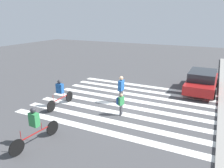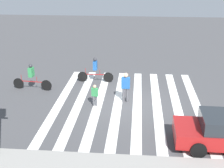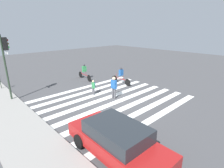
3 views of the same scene
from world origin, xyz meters
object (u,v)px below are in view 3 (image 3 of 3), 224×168
cyclist_far_lane (84,71)px  car_parked_dark_suv (117,140)px  pedestrian_adult_tall_backpack (93,86)px  parking_meter (0,79)px  traffic_light (6,56)px  pedestrian_adult_yellow_jacket (114,86)px  cyclist_mid_street (121,75)px

cyclist_far_lane → car_parked_dark_suv: (-10.16, 5.43, -0.14)m
pedestrian_adult_tall_backpack → car_parked_dark_suv: car_parked_dark_suv is taller
parking_meter → cyclist_far_lane: 7.31m
traffic_light → pedestrian_adult_yellow_jacket: bearing=-130.2°
parking_meter → car_parked_dark_suv: size_ratio=0.28×
cyclist_far_lane → pedestrian_adult_yellow_jacket: bearing=172.9°
cyclist_mid_street → pedestrian_adult_yellow_jacket: bearing=124.9°
traffic_light → car_parked_dark_suv: (-9.23, -1.43, -2.53)m
pedestrian_adult_tall_backpack → cyclist_mid_street: size_ratio=0.52×
traffic_light → cyclist_mid_street: size_ratio=2.02×
pedestrian_adult_yellow_jacket → pedestrian_adult_tall_backpack: pedestrian_adult_yellow_jacket is taller
parking_meter → pedestrian_adult_yellow_jacket: pedestrian_adult_yellow_jacket is taller
pedestrian_adult_yellow_jacket → car_parked_dark_suv: 6.14m
pedestrian_adult_yellow_jacket → parking_meter: bearing=37.8°
parking_meter → cyclist_mid_street: bearing=-124.1°
traffic_light → parking_meter: size_ratio=3.60×
pedestrian_adult_yellow_jacket → car_parked_dark_suv: bearing=139.4°
parking_meter → car_parked_dark_suv: car_parked_dark_suv is taller
cyclist_mid_street → cyclist_far_lane: 3.93m
traffic_light → cyclist_mid_street: 9.20m
cyclist_mid_street → car_parked_dark_suv: bearing=132.5°
car_parked_dark_suv → parking_meter: bearing=8.3°
cyclist_mid_street → cyclist_far_lane: cyclist_far_lane is taller
cyclist_mid_street → cyclist_far_lane: size_ratio=0.95×
pedestrian_adult_yellow_jacket → car_parked_dark_suv: (-4.52, 4.15, -0.21)m
pedestrian_adult_tall_backpack → pedestrian_adult_yellow_jacket: bearing=-139.2°
cyclist_mid_street → cyclist_far_lane: (3.59, 1.61, -0.00)m
traffic_light → pedestrian_adult_yellow_jacket: (-4.71, -5.59, -2.32)m
cyclist_mid_street → car_parked_dark_suv: 9.64m
pedestrian_adult_tall_backpack → cyclist_mid_street: cyclist_mid_street is taller
parking_meter → pedestrian_adult_tall_backpack: (-6.26, -5.02, -0.26)m
parking_meter → pedestrian_adult_yellow_jacket: size_ratio=0.78×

